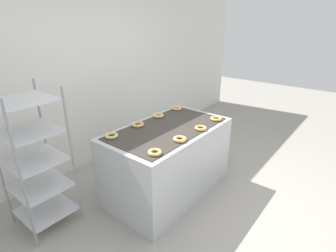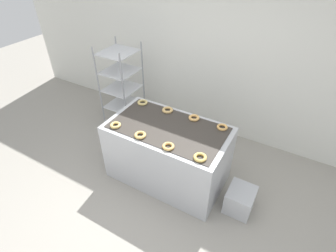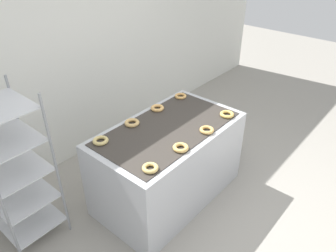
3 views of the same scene
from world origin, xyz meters
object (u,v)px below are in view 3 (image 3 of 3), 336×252
Objects in this scene: fryer_machine at (168,163)px; donut_far_midleft at (132,123)px; baking_rack_cart at (14,170)px; donut_near_midright at (207,130)px; glaze_bin at (223,142)px; donut_far_right at (181,96)px; donut_near_midleft at (181,148)px; donut_far_midright at (157,108)px; donut_far_left at (101,141)px; donut_near_left at (150,168)px; donut_near_right at (227,114)px.

donut_far_midleft is at bearing 120.68° from fryer_machine.
donut_near_midright is (1.47, -1.02, 0.13)m from baking_rack_cart.
glaze_bin is 0.95m from donut_far_right.
baking_rack_cart is 1.48m from donut_near_midleft.
glaze_bin is 2.55× the size of donut_far_midright.
donut_far_left is (-0.79, 0.64, 0.00)m from donut_near_midright.
donut_near_midleft is 1.03m from donut_far_right.
fryer_machine is at bearing 57.83° from donut_near_midleft.
donut_far_midleft is (0.41, 0.01, 0.00)m from donut_far_left.
donut_near_left reaches higher than donut_far_right.
donut_near_midleft is at bearing -141.25° from donut_far_right.
fryer_machine is at bearing 120.26° from donut_near_midright.
baking_rack_cart is 10.45× the size of donut_near_midleft.
donut_far_right is at bearing 0.54° from donut_far_left.
baking_rack_cart is 10.44× the size of donut_far_midright.
donut_near_right is (1.86, -1.01, 0.13)m from baking_rack_cart.
donut_near_left is at bearing 179.72° from donut_near_right.
fryer_machine is 11.32× the size of donut_near_left.
donut_far_left is at bearing 152.01° from donut_near_right.
donut_far_left is (0.68, -0.38, 0.13)m from baking_rack_cart.
glaze_bin is 1.86m from donut_far_left.
donut_near_left is 0.78m from donut_near_midright.
donut_near_midleft is at bearing -122.17° from fryer_machine.
donut_near_left is at bearing -89.19° from donut_far_left.
donut_far_left reaches higher than donut_near_midright.
donut_far_midleft reaches higher than donut_far_left.
donut_near_midright reaches higher than glaze_bin.
donut_near_midright is at bearing -39.08° from donut_far_left.
donut_near_midright is 0.77m from donut_far_right.
baking_rack_cart is 0.79m from donut_far_left.
donut_far_midleft is 1.05× the size of donut_far_midright.
donut_near_midright is at bearing -59.74° from fryer_machine.
fryer_machine is 0.60m from donut_near_midright.
donut_near_right is 1.01× the size of donut_far_left.
donut_far_midright reaches higher than donut_near_midright.
glaze_bin is 1.19m from donut_far_midright.
fryer_machine is 4.24× the size of glaze_bin.
baking_rack_cart reaches higher than donut_far_midleft.
fryer_machine is 10.54× the size of donut_near_right.
donut_near_right is 1.08× the size of donut_far_right.
baking_rack_cart is at bearing 136.71° from donut_near_midleft.
donut_near_midright is at bearing -161.29° from glaze_bin.
donut_near_midright is 0.75m from donut_far_midleft.
donut_far_midleft reaches higher than donut_near_left.
glaze_bin is at bearing -1.93° from fryer_machine.
donut_near_midright is 0.98× the size of donut_far_midright.
donut_near_midright is 0.96× the size of donut_near_right.
donut_far_midleft is at bearing -179.63° from donut_far_right.
donut_near_midleft reaches higher than donut_near_right.
donut_near_midright is (0.19, -0.33, 0.46)m from fryer_machine.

